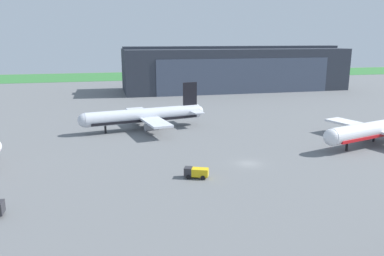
% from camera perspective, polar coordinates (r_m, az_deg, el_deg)
% --- Properties ---
extents(ground_plane, '(440.00, 440.00, 0.00)m').
position_cam_1_polar(ground_plane, '(78.48, 8.39, -5.29)').
color(ground_plane, slate).
extents(grass_field_strip, '(440.00, 56.00, 0.08)m').
position_cam_1_polar(grass_field_strip, '(259.66, -6.97, 7.79)').
color(grass_field_strip, '#347638').
rests_on(grass_field_strip, ground_plane).
extents(maintenance_hangar, '(106.57, 31.29, 20.97)m').
position_cam_1_polar(maintenance_hangar, '(188.78, 6.34, 8.78)').
color(maintenance_hangar, '#2D333D').
rests_on(maintenance_hangar, ground_plane).
extents(airliner_near_right, '(34.59, 29.72, 12.40)m').
position_cam_1_polar(airliner_near_right, '(100.83, 26.19, -0.17)').
color(airliner_near_right, silver).
rests_on(airliner_near_right, ground_plane).
extents(airliner_far_right, '(35.25, 28.43, 12.49)m').
position_cam_1_polar(airliner_far_right, '(106.18, -7.12, 1.82)').
color(airliner_far_right, silver).
rests_on(airliner_far_right, ground_plane).
extents(ops_van, '(4.67, 3.24, 1.92)m').
position_cam_1_polar(ops_van, '(69.67, 0.62, -6.63)').
color(ops_van, '#2D2D33').
rests_on(ops_van, ground_plane).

